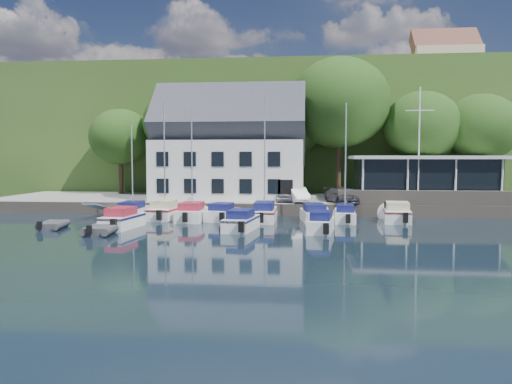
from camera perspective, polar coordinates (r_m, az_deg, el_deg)
ground at (r=31.45m, az=5.14°, el=-5.10°), size 180.00×180.00×0.00m
quay at (r=48.76m, az=5.38°, el=-1.27°), size 60.00×13.00×1.00m
quay_face at (r=42.29m, az=5.32°, el=-2.08°), size 60.00×0.30×1.00m
hillside at (r=93.11m, az=5.62°, el=5.85°), size 160.00×75.00×16.00m
field_patch at (r=101.96m, az=10.24°, el=10.24°), size 50.00×30.00×0.30m
farmhouse at (r=87.16m, az=20.71°, el=13.75°), size 10.40×7.00×8.20m
harbor_building at (r=48.12m, az=-2.98°, el=4.46°), size 14.40×8.20×8.70m
club_pavilion at (r=48.29m, az=18.56°, el=1.52°), size 13.20×7.20×4.10m
seawall at (r=44.16m, az=21.10°, el=-0.64°), size 18.00×0.50×1.20m
gangway at (r=43.73m, az=-16.90°, el=-2.69°), size 1.20×6.00×1.40m
car_silver at (r=44.82m, az=3.24°, el=-0.26°), size 1.78×3.85×1.28m
car_white at (r=44.06m, az=4.84°, el=-0.33°), size 2.25×4.15×1.30m
car_dgrey at (r=43.81m, az=9.73°, el=-0.39°), size 3.17×4.84×1.30m
car_blue at (r=44.76m, az=10.49°, el=-0.31°), size 2.27×4.03×1.30m
flagpole at (r=45.03m, az=18.13°, el=5.07°), size 2.38×0.20×9.93m
tree_0 at (r=56.65m, az=-15.22°, el=4.52°), size 6.76×6.76×9.23m
tree_1 at (r=54.11m, az=-8.40°, el=5.79°), size 8.33×8.33×11.39m
tree_2 at (r=53.85m, az=3.24°, el=5.61°), size 8.02×8.02×10.97m
tree_3 at (r=52.80m, az=9.49°, el=7.39°), size 10.45×10.45×14.28m
tree_4 at (r=53.62m, az=18.43°, el=5.25°), size 7.79×7.79×10.65m
tree_5 at (r=55.15m, az=24.26°, el=4.88°), size 7.53×7.53×10.30m
boat_r1_0 at (r=41.50m, az=-13.98°, el=2.92°), size 2.12×5.94×8.53m
boat_r1_1 at (r=40.37m, az=-10.42°, el=3.62°), size 2.45×5.79×9.48m
boat_r1_2 at (r=39.10m, az=-7.34°, el=3.29°), size 2.08×6.16×9.00m
boat_r1_3 at (r=39.59m, az=-3.92°, el=-2.22°), size 2.82×5.78×1.36m
boat_r1_4 at (r=38.64m, az=1.00°, el=3.53°), size 1.95×6.97×9.30m
boat_r1_5 at (r=38.49m, az=6.68°, el=-2.36°), size 2.71×6.45×1.44m
boat_r1_6 at (r=38.60m, az=10.19°, el=2.72°), size 1.89×5.26×8.29m
boat_r1_7 at (r=39.88m, az=15.80°, el=-2.18°), size 2.72×5.99×1.55m
boat_r2_0 at (r=36.12m, az=-15.03°, el=-2.83°), size 2.46×5.92×1.51m
boat_r2_2 at (r=34.03m, az=-1.70°, el=-3.16°), size 2.64×6.13×1.44m
boat_r2_3 at (r=33.49m, az=7.43°, el=-3.33°), size 2.32×5.87×1.42m
dinghy_0 at (r=37.53m, az=-22.17°, el=-3.38°), size 2.21×3.14×0.67m
dinghy_1 at (r=33.80m, az=-17.26°, el=-3.97°), size 2.23×3.43×0.76m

